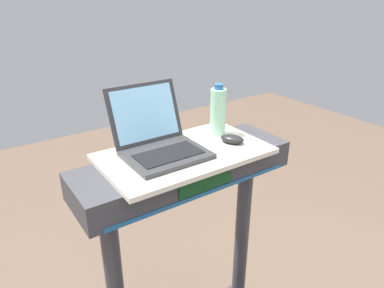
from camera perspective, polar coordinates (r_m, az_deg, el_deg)
The scene contains 4 objects.
desk_board at distance 1.40m, azimuth -1.16°, elevation -1.56°, with size 0.66×0.38×0.02m, color beige.
laptop at distance 1.37m, azimuth -5.31°, elevation 0.56°, with size 0.30×0.32×0.24m.
computer_mouse at distance 1.47m, azimuth 6.47°, elevation 0.81°, with size 0.06×0.10×0.03m, color black.
water_bottle at distance 1.53m, azimuth 4.20°, elevation 5.28°, with size 0.07×0.07×0.22m.
Camera 1 is at (-0.69, -0.36, 1.74)m, focal length 33.22 mm.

